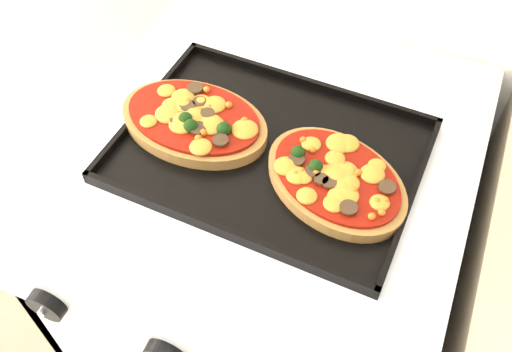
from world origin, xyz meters
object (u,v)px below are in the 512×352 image
at_px(pizza_left, 194,119).
at_px(pizza_right, 336,179).
at_px(stove, 265,285).
at_px(baking_tray, 270,150).

xyz_separation_m(pizza_left, pizza_right, (0.22, -0.02, -0.00)).
xyz_separation_m(stove, pizza_left, (-0.11, -0.03, 0.48)).
bearing_deg(stove, pizza_right, -24.40).
distance_m(stove, pizza_left, 0.49).
distance_m(stove, pizza_right, 0.50).
bearing_deg(pizza_right, baking_tray, 167.14).
xyz_separation_m(baking_tray, pizza_right, (0.10, -0.02, 0.01)).
relative_size(stove, baking_tray, 2.18).
xyz_separation_m(stove, baking_tray, (0.01, -0.03, 0.47)).
bearing_deg(pizza_right, stove, 155.60).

